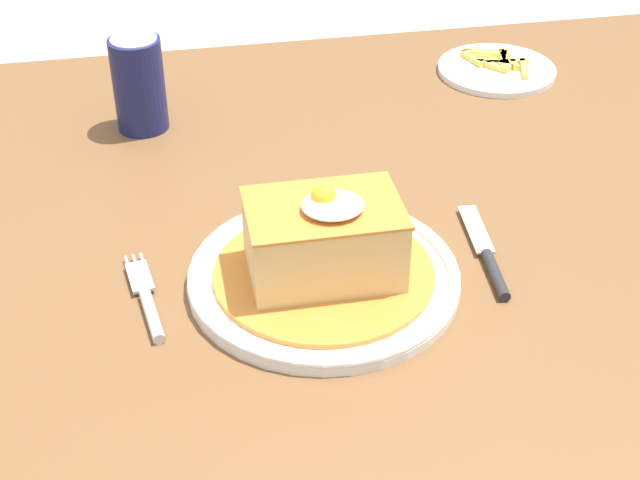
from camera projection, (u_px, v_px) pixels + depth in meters
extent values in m
cube|color=brown|center=(275.00, 245.00, 1.04)|extent=(1.38, 1.01, 0.04)
cylinder|color=brown|center=(578.00, 239.00, 1.69)|extent=(0.07, 0.07, 0.70)
cylinder|color=white|center=(324.00, 279.00, 0.95)|extent=(0.28, 0.28, 0.01)
torus|color=white|center=(324.00, 273.00, 0.94)|extent=(0.28, 0.28, 0.01)
cylinder|color=orange|center=(324.00, 273.00, 0.94)|extent=(0.22, 0.22, 0.01)
cube|color=#DBB770|center=(324.00, 240.00, 0.92)|extent=(0.15, 0.10, 0.07)
cube|color=orange|center=(324.00, 208.00, 0.90)|extent=(0.15, 0.10, 0.00)
ellipsoid|color=white|center=(333.00, 205.00, 0.89)|extent=(0.06, 0.05, 0.01)
sphere|color=yellow|center=(324.00, 197.00, 0.89)|extent=(0.03, 0.03, 0.03)
cylinder|color=silver|center=(152.00, 315.00, 0.90)|extent=(0.02, 0.08, 0.01)
cube|color=silver|center=(140.00, 277.00, 0.95)|extent=(0.03, 0.05, 0.00)
cylinder|color=silver|center=(143.00, 261.00, 0.97)|extent=(0.01, 0.03, 0.00)
cylinder|color=silver|center=(135.00, 263.00, 0.97)|extent=(0.01, 0.03, 0.00)
cylinder|color=silver|center=(128.00, 264.00, 0.97)|extent=(0.01, 0.03, 0.00)
cylinder|color=#262628|center=(495.00, 275.00, 0.95)|extent=(0.02, 0.08, 0.01)
cube|color=silver|center=(476.00, 229.00, 1.02)|extent=(0.03, 0.09, 0.00)
cylinder|color=#191E51|center=(139.00, 85.00, 1.18)|extent=(0.07, 0.07, 0.12)
cylinder|color=silver|center=(133.00, 39.00, 1.15)|extent=(0.06, 0.06, 0.00)
cylinder|color=white|center=(497.00, 70.00, 1.35)|extent=(0.17, 0.17, 0.01)
cube|color=#EAC64C|center=(524.00, 69.00, 1.33)|extent=(0.02, 0.06, 0.01)
cube|color=#EAC64C|center=(510.00, 59.00, 1.36)|extent=(0.01, 0.07, 0.01)
cube|color=#EAC64C|center=(492.00, 66.00, 1.34)|extent=(0.04, 0.04, 0.01)
cube|color=#EAC64C|center=(472.00, 59.00, 1.36)|extent=(0.02, 0.05, 0.01)
cube|color=#EAC64C|center=(483.00, 54.00, 1.38)|extent=(0.06, 0.03, 0.01)
cube|color=#EAC64C|center=(503.00, 60.00, 1.36)|extent=(0.03, 0.05, 0.01)
cube|color=#EAC64C|center=(505.00, 60.00, 1.36)|extent=(0.02, 0.06, 0.01)
cube|color=#EAC64C|center=(484.00, 52.00, 1.38)|extent=(0.06, 0.02, 0.01)
cube|color=#EAC64C|center=(496.00, 63.00, 1.35)|extent=(0.04, 0.03, 0.01)
cube|color=#EAC64C|center=(507.00, 63.00, 1.35)|extent=(0.06, 0.01, 0.01)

